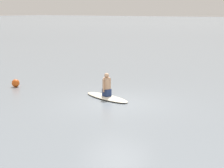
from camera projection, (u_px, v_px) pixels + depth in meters
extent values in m
plane|color=gray|center=(117.00, 103.00, 16.05)|extent=(400.00, 400.00, 0.00)
ellipsoid|color=silver|center=(107.00, 97.00, 16.81)|extent=(1.51, 2.75, 0.11)
cube|color=navy|center=(107.00, 92.00, 16.77)|extent=(0.36, 0.40, 0.31)
cylinder|color=tan|center=(107.00, 83.00, 16.70)|extent=(0.36, 0.36, 0.52)
sphere|color=tan|center=(107.00, 75.00, 16.63)|extent=(0.21, 0.21, 0.21)
cylinder|color=tan|center=(110.00, 85.00, 16.82)|extent=(0.10, 0.10, 0.57)
cylinder|color=tan|center=(103.00, 86.00, 16.60)|extent=(0.10, 0.10, 0.57)
sphere|color=#E55919|center=(16.00, 83.00, 19.28)|extent=(0.39, 0.39, 0.39)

